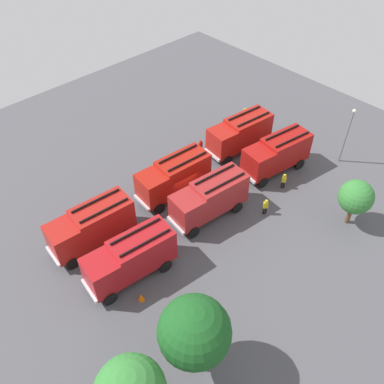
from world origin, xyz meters
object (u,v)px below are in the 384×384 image
object	(u,v)px
firefighter_1	(265,206)
firefighter_3	(200,146)
traffic_cone_2	(234,134)
tree_1	(194,332)
tree_0	(356,197)
fire_truck_0	(240,133)
fire_truck_3	(277,153)
traffic_cone_0	(87,273)
fire_truck_5	(130,257)
lamppost	(348,132)
fire_truck_4	(210,198)
traffic_cone_1	(141,297)
firefighter_0	(244,115)
fire_truck_2	(92,225)
firefighter_2	(284,181)
fire_truck_1	(174,176)

from	to	relation	value
firefighter_1	firefighter_3	xyz separation A→B (m)	(-1.91, -10.26, 0.01)
traffic_cone_2	tree_1	bearing A→B (deg)	36.56
tree_0	tree_1	size ratio (longest dim) A/B	0.66
firefighter_3	fire_truck_0	bearing A→B (deg)	51.46
fire_truck_3	traffic_cone_2	distance (m)	7.00
traffic_cone_0	traffic_cone_2	size ratio (longest dim) A/B	0.90
fire_truck_5	lamppost	world-z (taller)	lamppost
tree_1	lamppost	distance (m)	26.24
fire_truck_4	traffic_cone_1	size ratio (longest dim) A/B	10.45
fire_truck_3	firefighter_0	bearing A→B (deg)	-109.26
firefighter_3	traffic_cone_2	distance (m)	4.85
fire_truck_4	fire_truck_5	world-z (taller)	same
firefighter_3	tree_1	distance (m)	22.99
fire_truck_4	tree_0	distance (m)	12.28
fire_truck_3	lamppost	xyz separation A→B (m)	(-6.05, 3.70, 1.51)
firefighter_0	firefighter_1	bearing A→B (deg)	87.96
fire_truck_5	traffic_cone_2	distance (m)	20.65
firefighter_0	traffic_cone_0	bearing A→B (deg)	52.03
firefighter_1	tree_0	world-z (taller)	tree_0
fire_truck_3	traffic_cone_2	world-z (taller)	fire_truck_3
firefighter_0	traffic_cone_2	bearing A→B (deg)	61.23
fire_truck_3	fire_truck_5	size ratio (longest dim) A/B	1.01
firefighter_1	traffic_cone_1	size ratio (longest dim) A/B	2.32
fire_truck_5	tree_1	distance (m)	9.10
fire_truck_0	tree_0	world-z (taller)	tree_0
tree_0	traffic_cone_0	world-z (taller)	tree_0
fire_truck_4	firefighter_1	xyz separation A→B (m)	(-3.74, 3.35, -1.23)
tree_1	fire_truck_3	bearing A→B (deg)	-155.66
fire_truck_0	traffic_cone_1	xyz separation A→B (m)	(18.97, 7.27, -1.80)
fire_truck_5	fire_truck_2	bearing A→B (deg)	-79.14
firefighter_2	tree_1	distance (m)	19.72
traffic_cone_2	traffic_cone_0	bearing A→B (deg)	11.54
fire_truck_5	firefighter_2	xyz separation A→B (m)	(-16.62, 1.93, -1.24)
firefighter_3	firefighter_1	bearing A→B (deg)	-14.91
firefighter_1	traffic_cone_0	distance (m)	16.23
fire_truck_0	lamppost	distance (m)	10.54
lamppost	fire_truck_0	bearing A→B (deg)	-53.95
traffic_cone_1	fire_truck_2	bearing A→B (deg)	-95.16
firefighter_1	tree_0	bearing A→B (deg)	73.23
firefighter_2	traffic_cone_0	bearing A→B (deg)	-44.73
fire_truck_2	firefighter_3	size ratio (longest dim) A/B	4.45
fire_truck_0	firefighter_3	size ratio (longest dim) A/B	4.48
fire_truck_3	tree_1	size ratio (longest dim) A/B	1.09
fire_truck_0	firefighter_1	size ratio (longest dim) A/B	4.50
fire_truck_2	fire_truck_5	world-z (taller)	same
firefighter_0	firefighter_3	xyz separation A→B (m)	(7.75, 0.77, -0.07)
fire_truck_1	fire_truck_2	bearing A→B (deg)	4.31
firefighter_0	traffic_cone_1	size ratio (longest dim) A/B	2.48
fire_truck_4	traffic_cone_1	xyz separation A→B (m)	(9.89, 2.69, -1.80)
fire_truck_0	fire_truck_1	distance (m)	9.47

